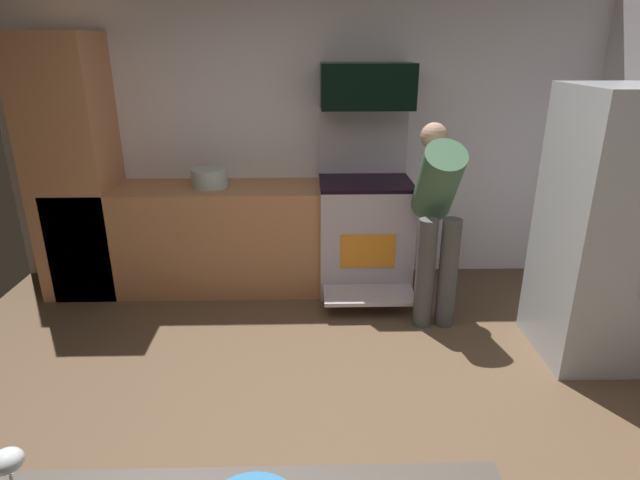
# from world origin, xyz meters

# --- Properties ---
(ground_plane) EXTENTS (5.20, 4.80, 0.02)m
(ground_plane) POSITION_xyz_m (0.00, 0.00, -0.01)
(ground_plane) COLOR brown
(wall_back) EXTENTS (5.20, 0.12, 2.60)m
(wall_back) POSITION_xyz_m (0.00, 2.34, 1.30)
(wall_back) COLOR silver
(wall_back) RESTS_ON ground
(lower_cabinet_run) EXTENTS (2.40, 0.60, 0.90)m
(lower_cabinet_run) POSITION_xyz_m (-0.90, 1.98, 0.45)
(lower_cabinet_run) COLOR #BB7D52
(lower_cabinet_run) RESTS_ON ground
(cabinet_column) EXTENTS (0.60, 0.60, 2.10)m
(cabinet_column) POSITION_xyz_m (-1.90, 1.98, 1.05)
(cabinet_column) COLOR #BB7D52
(cabinet_column) RESTS_ON ground
(oven_range) EXTENTS (0.76, 0.98, 1.52)m
(oven_range) POSITION_xyz_m (0.48, 1.97, 0.51)
(oven_range) COLOR #BDB2BE
(oven_range) RESTS_ON ground
(microwave) EXTENTS (0.74, 0.38, 0.35)m
(microwave) POSITION_xyz_m (0.48, 2.06, 1.70)
(microwave) COLOR black
(microwave) RESTS_ON oven_range
(refrigerator) EXTENTS (0.90, 0.74, 1.79)m
(refrigerator) POSITION_xyz_m (2.03, 0.87, 0.89)
(refrigerator) COLOR #B6BDC3
(refrigerator) RESTS_ON ground
(person_cook) EXTENTS (0.31, 0.62, 1.47)m
(person_cook) POSITION_xyz_m (0.94, 1.38, 0.87)
(person_cook) COLOR #4F4F4F
(person_cook) RESTS_ON ground
(wine_glass_near) EXTENTS (0.08, 0.08, 0.15)m
(wine_glass_near) POSITION_xyz_m (-0.77, -1.19, 1.01)
(wine_glass_near) COLOR silver
(wine_glass_near) RESTS_ON counter_island
(stock_pot) EXTENTS (0.30, 0.30, 0.15)m
(stock_pot) POSITION_xyz_m (-0.81, 1.98, 0.98)
(stock_pot) COLOR #AFC3BC
(stock_pot) RESTS_ON lower_cabinet_run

